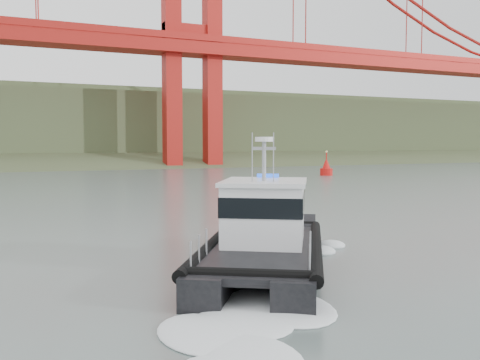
# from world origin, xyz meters

# --- Properties ---
(ground) EXTENTS (400.00, 400.00, 0.00)m
(ground) POSITION_xyz_m (0.00, 0.00, 0.00)
(ground) COLOR #465350
(ground) RESTS_ON ground
(headlands) EXTENTS (500.00, 105.36, 27.12)m
(headlands) POSITION_xyz_m (0.00, 125.50, 7.05)
(headlands) COLOR #3B4C2B
(headlands) RESTS_ON ground
(patrol_boat) EXTENTS (8.77, 10.84, 5.06)m
(patrol_boat) POSITION_xyz_m (-2.76, -3.30, 1.27)
(patrol_boat) COLOR black
(patrol_boat) RESTS_ON ground
(nav_buoy) EXTENTS (1.79, 1.79, 3.74)m
(nav_buoy) POSITION_xyz_m (31.15, 43.73, 0.98)
(nav_buoy) COLOR red
(nav_buoy) RESTS_ON ground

